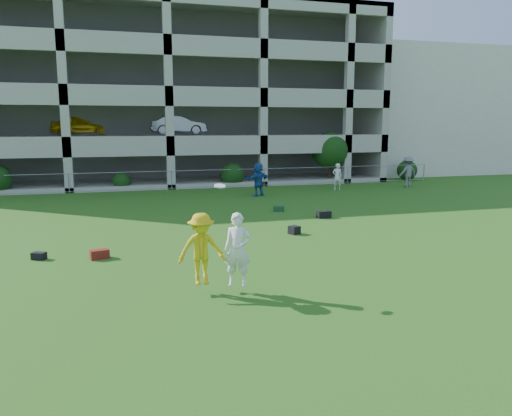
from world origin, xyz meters
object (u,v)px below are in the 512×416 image
object	(u,v)px
bystander_e	(337,177)
bystander_f	(408,172)
parking_garage	(157,98)
frisbee_contest	(212,249)
stucco_building	(416,113)
crate_d	(294,230)
bystander_d	(258,179)

from	to	relation	value
bystander_e	bystander_f	bearing A→B (deg)	-163.16
parking_garage	bystander_e	bearing A→B (deg)	-50.16
frisbee_contest	bystander_e	bearing A→B (deg)	56.49
stucco_building	bystander_f	world-z (taller)	stucco_building
frisbee_contest	stucco_building	bearing A→B (deg)	49.81
bystander_e	parking_garage	world-z (taller)	parking_garage
stucco_building	crate_d	xyz separation A→B (m)	(-20.05, -23.02, -4.85)
bystander_f	crate_d	distance (m)	16.36
stucco_building	parking_garage	size ratio (longest dim) A/B	0.53
bystander_f	frisbee_contest	xyz separation A→B (m)	(-16.08, -16.85, 0.13)
bystander_f	crate_d	size ratio (longest dim) A/B	5.61
bystander_e	crate_d	size ratio (longest dim) A/B	4.73
stucco_building	bystander_e	world-z (taller)	stucco_building
crate_d	frisbee_contest	distance (m)	7.10
crate_d	bystander_d	bearing A→B (deg)	81.62
bystander_f	crate_d	xyz separation A→B (m)	(-11.90, -11.19, -0.83)
stucco_building	frisbee_contest	xyz separation A→B (m)	(-24.23, -28.68, -3.89)
bystander_d	parking_garage	world-z (taller)	parking_garage
bystander_f	frisbee_contest	bearing A→B (deg)	39.59
parking_garage	frisbee_contest	bearing A→B (deg)	-92.46
bystander_d	bystander_e	bearing A→B (deg)	166.02
bystander_e	bystander_d	bearing A→B (deg)	26.49
stucco_building	crate_d	world-z (taller)	stucco_building
crate_d	bystander_f	bearing A→B (deg)	43.25
parking_garage	stucco_building	bearing A→B (deg)	0.75
bystander_e	bystander_f	size ratio (longest dim) A/B	0.84
bystander_d	frisbee_contest	size ratio (longest dim) A/B	0.77
stucco_building	bystander_f	xyz separation A→B (m)	(-8.15, -11.82, -4.02)
frisbee_contest	parking_garage	bearing A→B (deg)	87.54
frisbee_contest	parking_garage	world-z (taller)	parking_garage
bystander_f	parking_garage	world-z (taller)	parking_garage
bystander_f	bystander_e	bearing A→B (deg)	-4.32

